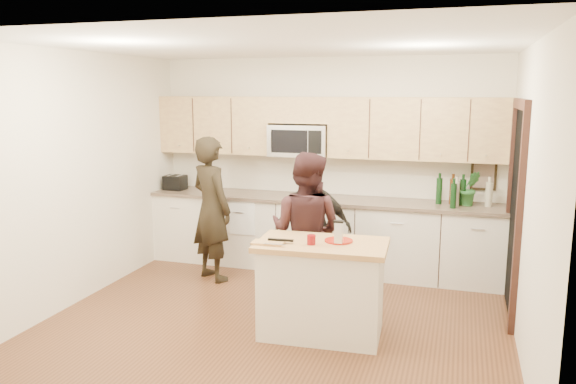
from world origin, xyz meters
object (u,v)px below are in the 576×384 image
(woman_left, at_px, (211,209))
(woman_center, at_px, (306,232))
(island, at_px, (321,288))
(woman_right, at_px, (313,227))
(toaster, at_px, (175,182))

(woman_left, distance_m, woman_center, 1.46)
(island, xyz_separation_m, woman_right, (-0.38, 1.13, 0.29))
(woman_right, bearing_deg, woman_center, 95.06)
(woman_center, distance_m, woman_right, 0.55)
(island, height_order, woman_center, woman_center)
(toaster, height_order, woman_left, woman_left)
(island, height_order, woman_left, woman_left)
(woman_left, relative_size, woman_right, 1.17)
(woman_center, xyz_separation_m, woman_right, (-0.06, 0.54, -0.09))
(island, xyz_separation_m, woman_left, (-1.66, 1.16, 0.42))
(island, relative_size, woman_left, 0.71)
(island, distance_m, woman_left, 2.07)
(toaster, relative_size, woman_center, 0.16)
(toaster, xyz_separation_m, woman_center, (2.23, -1.31, -0.20))
(toaster, distance_m, woman_left, 1.17)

